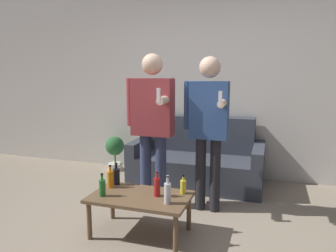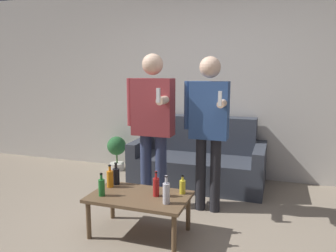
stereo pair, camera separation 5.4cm
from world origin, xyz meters
TOP-DOWN VIEW (x-y plane):
  - ground_plane at (0.00, 0.00)m, footprint 16.00×16.00m
  - wall_back at (0.00, 2.20)m, footprint 8.00×0.06m
  - couch at (-0.03, 1.77)m, footprint 1.74×0.87m
  - coffee_table at (-0.22, 0.17)m, footprint 0.92×0.55m
  - bottle_orange at (-0.54, 0.05)m, footprint 0.06×0.06m
  - bottle_green at (0.14, 0.34)m, footprint 0.06×0.06m
  - bottle_dark at (-0.56, 0.37)m, footprint 0.07×0.07m
  - bottle_yellow at (-0.07, 0.20)m, footprint 0.06×0.06m
  - bottle_red at (-0.58, 0.28)m, footprint 0.07×0.07m
  - bottle_clear at (0.08, 0.07)m, footprint 0.06×0.06m
  - wine_glass_near at (0.02, 0.22)m, footprint 0.07×0.07m
  - person_standing_left at (-0.34, 0.82)m, footprint 0.53×0.44m
  - person_standing_right at (0.26, 0.90)m, footprint 0.47×0.43m
  - potted_plant at (-1.38, 1.95)m, footprint 0.29×0.29m

SIDE VIEW (x-z plane):
  - ground_plane at x=0.00m, z-range 0.00..0.00m
  - couch at x=-0.03m, z-range -0.14..0.75m
  - potted_plant at x=-1.38m, z-range 0.06..0.58m
  - coffee_table at x=-0.22m, z-range 0.15..0.53m
  - bottle_green at x=0.14m, z-range 0.37..0.54m
  - bottle_orange at x=-0.54m, z-range 0.36..0.57m
  - bottle_red at x=-0.58m, z-range 0.36..0.58m
  - bottle_dark at x=-0.56m, z-range 0.36..0.59m
  - bottle_yellow at x=-0.07m, z-range 0.36..0.59m
  - bottle_clear at x=0.08m, z-range 0.36..0.61m
  - wine_glass_near at x=0.02m, z-range 0.41..0.58m
  - person_standing_right at x=0.26m, z-range 0.16..1.82m
  - person_standing_left at x=-0.34m, z-range 0.15..1.85m
  - wall_back at x=0.00m, z-range 0.00..2.70m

